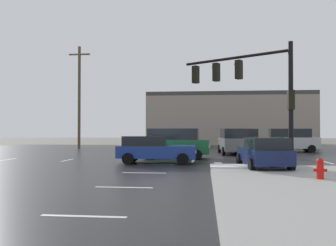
{
  "coord_description": "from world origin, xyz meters",
  "views": [
    {
      "loc": [
        2.74,
        -21.79,
        2.0
      ],
      "look_at": [
        -0.33,
        7.66,
        2.52
      ],
      "focal_mm": 37.75,
      "sensor_mm": 36.0,
      "label": 1
    }
  ],
  "objects": [
    {
      "name": "lane_markings",
      "position": [
        1.2,
        -1.38,
        0.02
      ],
      "size": [
        36.15,
        36.15,
        0.01
      ],
      "color": "silver",
      "rests_on": "road_asphalt"
    },
    {
      "name": "suv_green",
      "position": [
        0.63,
        2.13,
        1.09
      ],
      "size": [
        4.89,
        2.29,
        2.03
      ],
      "rotation": [
        0.0,
        0.0,
        -0.03
      ],
      "color": "#195933",
      "rests_on": "road_asphalt"
    },
    {
      "name": "traffic_signal_mast",
      "position": [
        5.03,
        -4.11,
        4.23
      ],
      "size": [
        5.1,
        3.33,
        5.9
      ],
      "rotation": [
        0.0,
        0.0,
        2.58
      ],
      "color": "black",
      "rests_on": "sidewalk_corner"
    },
    {
      "name": "ground_plane",
      "position": [
        0.0,
        0.0,
        0.0
      ],
      "size": [
        120.0,
        120.0,
        0.0
      ],
      "primitive_type": "plane",
      "color": "slate"
    },
    {
      "name": "snow_strip_curbside",
      "position": [
        5.0,
        -4.0,
        0.17
      ],
      "size": [
        4.0,
        1.6,
        0.06
      ],
      "primitive_type": "cube",
      "color": "white",
      "rests_on": "sidewalk_corner"
    },
    {
      "name": "suv_grey",
      "position": [
        5.02,
        6.92,
        1.09
      ],
      "size": [
        2.4,
        4.93,
        2.03
      ],
      "rotation": [
        0.0,
        0.0,
        1.63
      ],
      "color": "slate",
      "rests_on": "road_asphalt"
    },
    {
      "name": "fire_hydrant",
      "position": [
        7.02,
        -8.09,
        0.54
      ],
      "size": [
        0.48,
        0.26,
        0.79
      ],
      "color": "red",
      "rests_on": "sidewalk_corner"
    },
    {
      "name": "suv_silver",
      "position": [
        10.13,
        10.09,
        1.09
      ],
      "size": [
        4.92,
        2.39,
        2.03
      ],
      "rotation": [
        0.0,
        0.0,
        -0.06
      ],
      "color": "#B7BABF",
      "rests_on": "road_asphalt"
    },
    {
      "name": "utility_pole_distant",
      "position": [
        -10.03,
        13.07,
        5.46
      ],
      "size": [
        2.2,
        0.28,
        10.47
      ],
      "color": "brown",
      "rests_on": "ground_plane"
    },
    {
      "name": "road_asphalt",
      "position": [
        0.0,
        0.0,
        0.01
      ],
      "size": [
        44.0,
        44.0,
        0.02
      ],
      "primitive_type": "cube",
      "color": "#232326",
      "rests_on": "ground_plane"
    },
    {
      "name": "suv_black",
      "position": [
        6.25,
        10.3,
        1.09
      ],
      "size": [
        2.41,
        4.93,
        2.03
      ],
      "rotation": [
        0.0,
        0.0,
        1.63
      ],
      "color": "black",
      "rests_on": "road_asphalt"
    },
    {
      "name": "strip_building_background",
      "position": [
        5.91,
        26.1,
        3.37
      ],
      "size": [
        21.15,
        8.0,
        6.73
      ],
      "color": "gray",
      "rests_on": "ground_plane"
    },
    {
      "name": "sedan_blue",
      "position": [
        -0.22,
        -1.45,
        0.85
      ],
      "size": [
        4.58,
        2.13,
        1.58
      ],
      "rotation": [
        0.0,
        0.0,
        0.03
      ],
      "color": "navy",
      "rests_on": "road_asphalt"
    },
    {
      "name": "sedan_navy",
      "position": [
        5.66,
        -3.86,
        0.85
      ],
      "size": [
        2.33,
        4.65,
        1.58
      ],
      "rotation": [
        0.0,
        0.0,
        1.66
      ],
      "color": "#141E47",
      "rests_on": "road_asphalt"
    }
  ]
}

